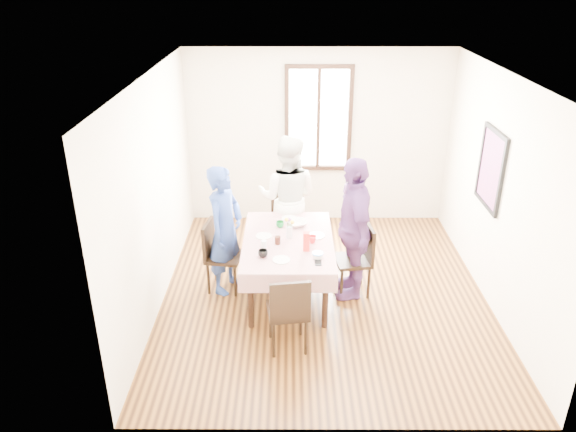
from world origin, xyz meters
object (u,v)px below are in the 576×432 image
at_px(person_right, 353,228).
at_px(person_left, 225,230).
at_px(dining_table, 288,268).
at_px(chair_right, 353,260).
at_px(chair_far, 288,226).
at_px(chair_near, 288,310).
at_px(person_far, 288,198).
at_px(chair_left, 224,256).

bearing_deg(person_right, person_left, -99.86).
bearing_deg(person_left, dining_table, -76.01).
height_order(chair_right, chair_far, same).
relative_size(chair_near, person_left, 0.56).
xyz_separation_m(dining_table, chair_near, (0.00, -1.03, 0.08)).
height_order(chair_right, person_right, person_right).
relative_size(dining_table, chair_far, 1.65).
bearing_deg(chair_far, person_far, 80.23).
height_order(dining_table, chair_left, chair_left).
relative_size(dining_table, chair_right, 1.65).
xyz_separation_m(dining_table, person_left, (-0.78, 0.14, 0.44)).
bearing_deg(person_left, chair_near, -122.21).
distance_m(chair_left, chair_near, 1.42).
relative_size(chair_left, chair_far, 1.00).
height_order(dining_table, chair_far, chair_far).
bearing_deg(chair_near, person_right, 46.38).
height_order(chair_right, person_left, person_left).
xyz_separation_m(chair_left, person_left, (0.02, 0.00, 0.36)).
distance_m(dining_table, chair_left, 0.81).
distance_m(dining_table, person_right, 0.94).
bearing_deg(chair_left, chair_far, 146.40).
height_order(chair_near, person_far, person_far).
distance_m(chair_far, chair_near, 2.06).
relative_size(chair_left, person_far, 0.52).
bearing_deg(chair_right, chair_left, 78.27).
bearing_deg(chair_near, chair_right, 45.64).
height_order(chair_right, person_far, person_far).
bearing_deg(chair_far, dining_table, 80.23).
bearing_deg(chair_near, person_left, 115.69).
xyz_separation_m(chair_right, chair_far, (-0.80, 0.98, 0.00)).
xyz_separation_m(chair_right, person_far, (-0.80, 0.97, 0.42)).
bearing_deg(chair_left, person_far, 145.79).
distance_m(person_left, person_far, 1.17).
xyz_separation_m(dining_table, chair_far, (0.00, 1.03, 0.08)).
relative_size(dining_table, chair_near, 1.65).
height_order(chair_right, chair_near, same).
xyz_separation_m(dining_table, person_far, (0.00, 1.01, 0.50)).
relative_size(dining_table, person_far, 0.86).
relative_size(chair_left, person_left, 0.56).
bearing_deg(chair_right, person_right, 81.63).
height_order(chair_near, person_left, person_left).
relative_size(chair_left, chair_right, 1.00).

